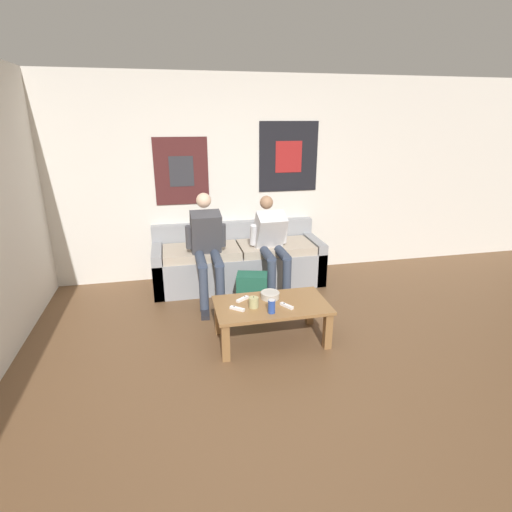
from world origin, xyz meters
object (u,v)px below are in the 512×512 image
object	(u,v)px
ceramic_bowl	(270,295)
pillar_candle	(254,302)
backpack	(252,293)
couch	(238,262)
game_controller_near_right	(237,309)
game_controller_near_left	(287,306)
coffee_table	(271,310)
person_seated_teen	(272,242)
game_controller_far_center	(242,299)
drink_can_blue	(272,306)
person_seated_adult	(207,245)

from	to	relation	value
ceramic_bowl	pillar_candle	bearing A→B (deg)	-141.26
ceramic_bowl	pillar_candle	xyz separation A→B (m)	(-0.19, -0.16, 0.01)
backpack	couch	bearing A→B (deg)	91.04
ceramic_bowl	game_controller_near_right	xyz separation A→B (m)	(-0.35, -0.18, -0.02)
game_controller_near_right	pillar_candle	bearing A→B (deg)	7.61
ceramic_bowl	game_controller_near_left	world-z (taller)	ceramic_bowl
coffee_table	backpack	bearing A→B (deg)	93.54
person_seated_teen	ceramic_bowl	world-z (taller)	person_seated_teen
backpack	game_controller_far_center	bearing A→B (deg)	-110.83
person_seated_teen	game_controller_near_left	distance (m)	1.26
drink_can_blue	coffee_table	bearing A→B (deg)	75.76
ceramic_bowl	game_controller_far_center	size ratio (longest dim) A/B	1.35
pillar_candle	backpack	bearing A→B (deg)	79.31
person_seated_adult	game_controller_far_center	size ratio (longest dim) A/B	8.92
game_controller_near_left	drink_can_blue	bearing A→B (deg)	-154.33
backpack	ceramic_bowl	bearing A→B (deg)	-83.93
drink_can_blue	game_controller_near_left	world-z (taller)	drink_can_blue
game_controller_near_right	drink_can_blue	bearing A→B (deg)	-22.46
drink_can_blue	pillar_candle	bearing A→B (deg)	133.41
couch	drink_can_blue	distance (m)	1.65
coffee_table	person_seated_teen	xyz separation A→B (m)	(0.29, 1.13, 0.31)
ceramic_bowl	game_controller_far_center	bearing A→B (deg)	177.45
drink_can_blue	game_controller_near_right	world-z (taller)	drink_can_blue
person_seated_adult	game_controller_near_left	xyz separation A→B (m)	(0.60, -1.18, -0.27)
person_seated_teen	backpack	distance (m)	0.71
person_seated_adult	backpack	xyz separation A→B (m)	(0.44, -0.40, -0.46)
person_seated_adult	pillar_candle	world-z (taller)	person_seated_adult
person_seated_adult	pillar_candle	distance (m)	1.18
pillar_candle	person_seated_adult	bearing A→B (deg)	105.13
game_controller_near_left	game_controller_far_center	distance (m)	0.44
pillar_candle	drink_can_blue	distance (m)	0.19
couch	pillar_candle	bearing A→B (deg)	-94.58
couch	game_controller_near_right	xyz separation A→B (m)	(-0.28, -1.53, 0.11)
game_controller_near_right	person_seated_adult	bearing A→B (deg)	97.28
ceramic_bowl	game_controller_near_left	distance (m)	0.24
pillar_candle	game_controller_near_left	distance (m)	0.31
game_controller_near_right	game_controller_far_center	xyz separation A→B (m)	(0.08, 0.19, 0.00)
person_seated_teen	pillar_candle	size ratio (longest dim) A/B	10.38
person_seated_adult	person_seated_teen	bearing A→B (deg)	3.42
couch	coffee_table	world-z (taller)	couch
coffee_table	backpack	world-z (taller)	backpack
backpack	ceramic_bowl	xyz separation A→B (m)	(0.06, -0.56, 0.22)
ceramic_bowl	person_seated_adult	bearing A→B (deg)	117.34
backpack	game_controller_far_center	size ratio (longest dim) A/B	3.05
person_seated_teen	pillar_candle	world-z (taller)	person_seated_teen
ceramic_bowl	drink_can_blue	distance (m)	0.30
coffee_table	person_seated_teen	size ratio (longest dim) A/B	0.93
coffee_table	game_controller_near_right	size ratio (longest dim) A/B	8.02
ceramic_bowl	drink_can_blue	world-z (taller)	drink_can_blue
couch	ceramic_bowl	xyz separation A→B (m)	(0.07, -1.35, 0.14)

